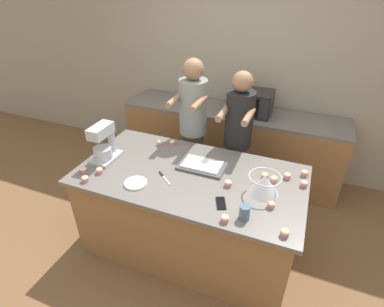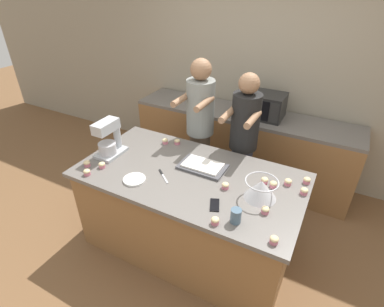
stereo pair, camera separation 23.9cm
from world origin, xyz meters
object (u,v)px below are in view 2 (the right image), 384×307
at_px(baking_tray, 203,166).
at_px(cupcake_3, 304,191).
at_px(cupcake_9, 225,186).
at_px(cupcake_7, 215,221).
at_px(cupcake_13, 307,180).
at_px(cupcake_2, 177,142).
at_px(microwave_oven, 262,105).
at_px(cell_phone, 215,205).
at_px(stand_mixer, 109,140).
at_px(cupcake_12, 273,184).
at_px(cupcake_4, 288,182).
at_px(cupcake_5, 165,141).
at_px(cupcake_8, 102,165).
at_px(cupcake_10, 274,240).
at_px(person_right, 243,146).
at_px(knife, 163,175).
at_px(cupcake_0, 87,172).
at_px(cupcake_1, 265,180).
at_px(cupcake_6, 265,210).
at_px(person_left, 200,132).
at_px(cupcake_11, 87,163).
at_px(small_plate, 134,179).
at_px(drinking_glass, 236,216).
at_px(mixing_bowl, 261,189).

xyz_separation_m(baking_tray, cupcake_3, (0.89, 0.05, 0.01)).
bearing_deg(cupcake_9, cupcake_7, -77.14).
bearing_deg(cupcake_13, cupcake_2, 177.31).
bearing_deg(microwave_oven, cell_phone, -84.71).
relative_size(stand_mixer, cupcake_12, 5.96).
height_order(cupcake_4, cupcake_7, same).
xyz_separation_m(microwave_oven, cupcake_5, (-0.70, -1.05, -0.16)).
height_order(microwave_oven, cupcake_5, microwave_oven).
bearing_deg(cupcake_8, cupcake_10, -4.94).
height_order(person_right, cupcake_7, person_right).
bearing_deg(cupcake_7, stand_mixer, 163.55).
xyz_separation_m(knife, cupcake_0, (-0.60, -0.31, 0.03)).
bearing_deg(cupcake_1, cupcake_6, -72.73).
distance_m(cupcake_2, cupcake_7, 1.20).
xyz_separation_m(person_left, cupcake_7, (0.71, -1.17, -0.00)).
distance_m(person_left, cupcake_1, 1.03).
relative_size(cupcake_6, cupcake_8, 1.00).
height_order(cupcake_3, cupcake_12, same).
distance_m(person_left, baking_tray, 0.65).
bearing_deg(cupcake_4, cupcake_9, -146.52).
bearing_deg(cupcake_9, cupcake_8, -167.44).
xyz_separation_m(baking_tray, cupcake_1, (0.57, 0.04, 0.01)).
height_order(stand_mixer, cupcake_5, stand_mixer).
xyz_separation_m(person_right, cupcake_6, (0.50, -0.89, 0.04)).
bearing_deg(cupcake_13, cupcake_11, -159.46).
xyz_separation_m(person_left, person_right, (0.50, -0.00, -0.04)).
xyz_separation_m(cupcake_4, cupcake_6, (-0.07, -0.43, 0.00)).
xyz_separation_m(person_right, cupcake_3, (0.71, -0.52, 0.04)).
bearing_deg(baking_tray, cupcake_9, -31.53).
bearing_deg(cupcake_2, cupcake_0, -116.29).
bearing_deg(cupcake_7, cupcake_9, 102.86).
bearing_deg(small_plate, cupcake_0, -162.55).
relative_size(cupcake_1, cupcake_10, 1.00).
bearing_deg(cupcake_10, cupcake_12, 105.58).
height_order(cell_phone, cupcake_1, cupcake_1).
xyz_separation_m(drinking_glass, cupcake_5, (-1.06, 0.73, -0.03)).
bearing_deg(cupcake_0, cupcake_2, 63.71).
bearing_deg(cupcake_8, cupcake_1, 18.88).
xyz_separation_m(cupcake_5, cupcake_10, (1.36, -0.79, 0.00)).
relative_size(stand_mixer, cupcake_4, 5.96).
relative_size(person_left, knife, 9.40).
relative_size(cupcake_1, cupcake_6, 1.00).
relative_size(knife, cupcake_12, 3.04).
distance_m(cupcake_0, cupcake_4, 1.74).
height_order(small_plate, cupcake_13, cupcake_13).
height_order(cupcake_2, cupcake_3, same).
bearing_deg(mixing_bowl, drinking_glass, -101.88).
xyz_separation_m(drinking_glass, cupcake_12, (0.13, 0.53, -0.03)).
bearing_deg(drinking_glass, cell_phone, 156.51).
distance_m(microwave_oven, cupcake_13, 1.30).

